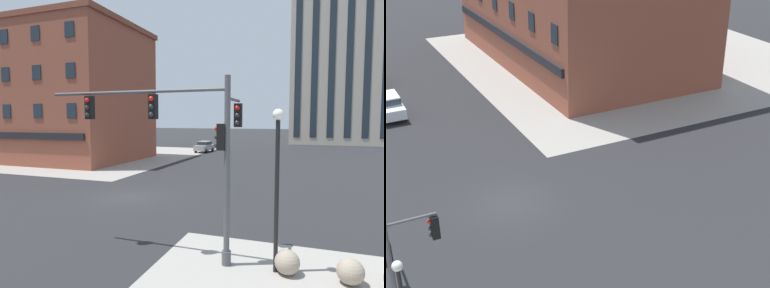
{
  "view_description": "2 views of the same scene",
  "coord_description": "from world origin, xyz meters",
  "views": [
    {
      "loc": [
        10.98,
        -18.26,
        5.01
      ],
      "look_at": [
        3.1,
        3.44,
        3.28
      ],
      "focal_mm": 30.61,
      "sensor_mm": 36.0,
      "label": 1
    },
    {
      "loc": [
        25.79,
        -9.14,
        16.63
      ],
      "look_at": [
        2.46,
        2.88,
        3.99
      ],
      "focal_mm": 53.54,
      "sensor_mm": 36.0,
      "label": 2
    }
  ],
  "objects": [
    {
      "name": "traffic_signal_main",
      "position": [
        6.94,
        -7.37,
        4.33
      ],
      "size": [
        7.32,
        2.09,
        6.48
      ],
      "color": "#4C4C51",
      "rests_on": "ground"
    },
    {
      "name": "car_main_northbound_near",
      "position": [
        -15.76,
        -3.6,
        0.92
      ],
      "size": [
        4.43,
        1.95,
        1.68
      ],
      "color": "silver",
      "rests_on": "ground"
    },
    {
      "name": "ground_plane",
      "position": [
        0.0,
        0.0,
        0.0
      ],
      "size": [
        320.0,
        320.0,
        0.0
      ],
      "primitive_type": "plane",
      "color": "#262628"
    },
    {
      "name": "sidewalk_far_corner",
      "position": [
        -20.0,
        20.0,
        0.0
      ],
      "size": [
        32.0,
        32.0,
        0.02
      ],
      "primitive_type": "cube",
      "color": "gray",
      "rests_on": "ground"
    }
  ]
}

